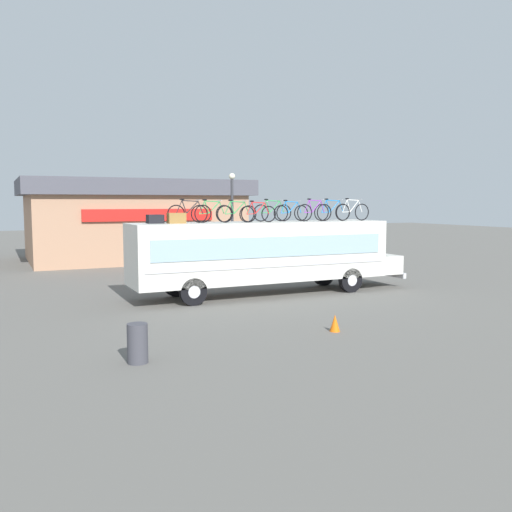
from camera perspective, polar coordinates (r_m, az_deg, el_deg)
The scene contains 17 objects.
ground_plane at distance 22.66m, azimuth 0.60°, elevation -4.00°, with size 120.00×120.00×0.00m, color #605E59.
bus at distance 22.52m, azimuth 1.02°, elevation 0.41°, with size 11.91×2.46×2.98m.
luggage_bag_1 at distance 21.02m, azimuth -10.39°, elevation 3.78°, with size 0.59×0.48×0.33m, color black.
luggage_bag_2 at distance 20.95m, azimuth -8.22°, elevation 3.89°, with size 0.66×0.37×0.40m, color olive.
rooftop_bicycle_1 at distance 21.30m, azimuth -6.88°, elevation 4.45°, with size 1.78×0.44×0.93m.
rooftop_bicycle_2 at distance 21.64m, azimuth -4.61°, elevation 4.47°, with size 1.72×0.44×0.91m.
rooftop_bicycle_3 at distance 21.65m, azimuth -1.98°, elevation 4.47°, with size 1.68×0.44×0.90m.
rooftop_bicycle_4 at distance 21.87m, azimuth 0.19°, elevation 4.45°, with size 1.61×0.44×0.87m.
rooftop_bicycle_5 at distance 22.93m, azimuth 1.71°, elevation 4.57°, with size 1.77×0.44×0.94m.
rooftop_bicycle_6 at distance 23.31m, azimuth 3.64°, elevation 4.54°, with size 1.65×0.44×0.90m.
rooftop_bicycle_7 at distance 23.31m, azimuth 6.06°, elevation 4.57°, with size 1.68×0.44×0.96m.
rooftop_bicycle_8 at distance 23.82m, azimuth 7.89°, elevation 4.57°, with size 1.82×0.44×0.96m.
rooftop_bicycle_9 at distance 24.14m, azimuth 9.92°, elevation 4.57°, with size 1.74×0.44×0.97m.
roadside_building at distance 37.56m, azimuth -12.62°, elevation 3.74°, with size 14.00×9.43×5.18m.
trash_bin at distance 13.40m, azimuth -12.15°, elevation -8.82°, with size 0.48×0.48×0.94m, color #3F3F47.
traffic_cone at distance 16.41m, azimuth 8.16°, elevation -6.88°, with size 0.31×0.31×0.50m, color orange.
street_lamp at distance 27.07m, azimuth -2.48°, elevation 4.00°, with size 0.30×0.30×5.18m.
Camera 1 is at (-9.80, -20.08, 3.77)m, focal length 38.70 mm.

